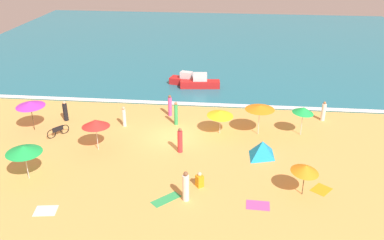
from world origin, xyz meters
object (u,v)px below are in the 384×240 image
at_px(parked_bicycle, 58,131).
at_px(beachgoer_6, 170,106).
at_px(beach_umbrella_6, 96,123).
at_px(beachgoer_5, 176,114).
at_px(beachgoer_0, 180,141).
at_px(beach_umbrella_2, 303,110).
at_px(beach_umbrella_5, 220,113).
at_px(beach_umbrella_7, 260,107).
at_px(beachgoer_7, 200,180).
at_px(beachgoer_3, 186,187).
at_px(beach_umbrella_1, 30,104).
at_px(beachgoer_4, 65,111).
at_px(beachgoer_2, 323,112).
at_px(small_boat_0, 186,80).
at_px(beach_tent, 262,149).
at_px(beach_umbrella_3, 305,169).
at_px(beachgoer_1, 124,116).
at_px(small_boat_1, 200,83).
at_px(beach_umbrella_4, 24,149).

relative_size(parked_bicycle, beachgoer_6, 0.82).
distance_m(beach_umbrella_6, beachgoer_5, 6.79).
bearing_deg(beachgoer_0, parked_bicycle, 170.77).
relative_size(beach_umbrella_2, beach_umbrella_6, 1.00).
distance_m(beach_umbrella_5, beach_umbrella_7, 2.93).
distance_m(beach_umbrella_7, beachgoer_0, 6.55).
bearing_deg(beach_umbrella_2, beachgoer_7, -132.27).
bearing_deg(beachgoer_3, beach_umbrella_7, 63.56).
distance_m(beach_umbrella_1, beach_umbrella_6, 6.36).
relative_size(beach_umbrella_7, beachgoer_4, 1.41).
distance_m(beachgoer_2, small_boat_0, 13.79).
bearing_deg(beach_umbrella_5, beach_umbrella_6, -157.82).
distance_m(beach_umbrella_1, beachgoer_6, 10.72).
distance_m(beach_tent, beachgoer_0, 5.60).
xyz_separation_m(beach_umbrella_3, beachgoer_1, (-12.58, 7.90, -0.89)).
relative_size(beach_umbrella_5, beachgoer_4, 1.67).
distance_m(beach_umbrella_7, small_boat_1, 10.80).
distance_m(beach_umbrella_7, beachgoer_7, 8.50).
xyz_separation_m(beachgoer_5, beachgoer_7, (2.61, -8.44, -0.50)).
height_order(beach_umbrella_4, beachgoer_3, beach_umbrella_4).
relative_size(beach_umbrella_5, small_boat_1, 0.72).
distance_m(beach_umbrella_5, beachgoer_3, 8.85).
bearing_deg(beach_umbrella_2, beachgoer_1, 179.52).
height_order(beachgoer_1, small_boat_0, beachgoer_1).
relative_size(beach_umbrella_6, beachgoer_5, 1.22).
bearing_deg(beachgoer_6, beach_umbrella_3, -47.67).
bearing_deg(beach_umbrella_1, beach_umbrella_2, 3.64).
bearing_deg(beach_umbrella_1, small_boat_0, 46.77).
distance_m(beach_umbrella_5, beachgoer_6, 5.17).
bearing_deg(beachgoer_7, beach_umbrella_3, -1.58).
xyz_separation_m(beach_tent, beachgoer_5, (-6.49, 4.35, 0.36)).
height_order(beach_umbrella_5, beach_umbrella_7, beach_umbrella_7).
relative_size(beach_umbrella_7, beachgoer_5, 1.23).
distance_m(beach_umbrella_5, beachgoer_2, 8.81).
bearing_deg(beachgoer_3, beachgoer_0, 100.86).
bearing_deg(beachgoer_5, beach_tent, -33.81).
relative_size(beachgoer_6, small_boat_0, 0.53).
relative_size(beach_umbrella_1, beach_umbrella_7, 1.09).
relative_size(beach_umbrella_7, beachgoer_7, 2.38).
height_order(beachgoer_4, small_boat_0, beachgoer_4).
height_order(beachgoer_2, beachgoer_3, beachgoer_3).
bearing_deg(beach_umbrella_6, beach_tent, 1.34).
bearing_deg(beach_umbrella_2, small_boat_0, 134.86).
xyz_separation_m(beachgoer_2, beachgoer_6, (-12.38, -0.36, 0.11)).
xyz_separation_m(beachgoer_3, beachgoer_6, (-2.69, 11.55, -0.02)).
relative_size(beach_umbrella_4, beach_umbrella_6, 1.24).
height_order(parked_bicycle, small_boat_0, small_boat_0).
bearing_deg(beach_umbrella_3, beach_umbrella_5, 124.69).
xyz_separation_m(beach_umbrella_3, beachgoer_3, (-6.66, -1.29, -0.83)).
bearing_deg(parked_bicycle, beachgoer_6, 30.25).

